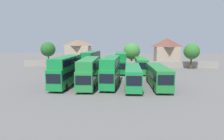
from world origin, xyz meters
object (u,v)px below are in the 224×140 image
object	(u,v)px
bus_3	(111,70)
bus_7	(110,64)
bus_2	(89,71)
bus_6	(91,61)
bus_9	(141,65)
tree_right_of_lot	(132,51)
bus_4	(133,75)
bus_5	(158,75)
bus_8	(121,61)
tree_left_of_lot	(192,52)
house_terrace_centre	(166,51)
bus_1	(66,69)
tree_behind_wall	(48,49)
house_terrace_left	(78,51)

from	to	relation	value
bus_3	bus_7	bearing A→B (deg)	-172.68
bus_2	bus_6	world-z (taller)	bus_6
bus_9	tree_right_of_lot	size ratio (longest dim) A/B	1.47
bus_4	bus_6	distance (m)	17.77
bus_5	bus_8	xyz separation A→B (m)	(-6.84, 14.83, 0.72)
bus_7	tree_left_of_lot	size ratio (longest dim) A/B	1.74
house_terrace_centre	tree_left_of_lot	bearing A→B (deg)	-67.36
bus_3	house_terrace_centre	xyz separation A→B (m)	(15.37, 33.39, 1.54)
bus_2	tree_left_of_lot	size ratio (longest dim) A/B	1.71
bus_7	tree_left_of_lot	distance (m)	22.95
house_terrace_centre	tree_right_of_lot	size ratio (longest dim) A/B	1.22
bus_1	tree_behind_wall	bearing A→B (deg)	-150.05
tree_left_of_lot	bus_5	bearing A→B (deg)	-118.11
bus_7	house_terrace_left	size ratio (longest dim) A/B	1.46
bus_5	house_terrace_left	xyz separation A→B (m)	(-21.94, 34.63, 2.02)
tree_right_of_lot	house_terrace_centre	bearing A→B (deg)	30.13
bus_4	bus_5	bearing A→B (deg)	96.16
bus_8	tree_behind_wall	distance (m)	21.72
bus_5	tree_right_of_lot	bearing A→B (deg)	-174.15
bus_6	bus_1	bearing A→B (deg)	-2.32
bus_6	house_terrace_centre	size ratio (longest dim) A/B	1.28
bus_1	bus_9	bearing A→B (deg)	139.02
bus_6	tree_behind_wall	world-z (taller)	tree_behind_wall
bus_5	tree_right_of_lot	xyz separation A→B (m)	(-3.97, 27.03, 2.47)
tree_left_of_lot	tree_behind_wall	xyz separation A→B (m)	(-39.38, -1.00, 0.48)
bus_1	bus_5	xyz separation A→B (m)	(15.62, 0.22, -0.83)
house_terrace_left	house_terrace_centre	xyz separation A→B (m)	(29.35, -1.00, 0.31)
bus_8	tree_behind_wall	xyz separation A→B (m)	(-20.50, 6.71, 2.51)
bus_8	tree_right_of_lot	bearing A→B (deg)	164.17
bus_5	tree_right_of_lot	size ratio (longest dim) A/B	1.69
bus_3	house_terrace_centre	size ratio (longest dim) A/B	1.27
bus_5	bus_7	world-z (taller)	bus_5
bus_2	tree_behind_wall	xyz separation A→B (m)	(-15.70, 21.80, 2.57)
bus_9	tree_left_of_lot	distance (m)	16.25
bus_8	house_terrace_centre	world-z (taller)	house_terrace_centre
bus_7	tree_left_of_lot	world-z (taller)	tree_left_of_lot
bus_3	bus_8	distance (m)	14.63
house_terrace_centre	bus_8	bearing A→B (deg)	-127.14
bus_1	bus_8	xyz separation A→B (m)	(8.78, 15.04, -0.11)
bus_1	bus_6	bearing A→B (deg)	175.07
bus_5	bus_6	bearing A→B (deg)	-138.35
bus_5	bus_7	xyz separation A→B (m)	(-9.32, 14.57, -0.02)
bus_9	tree_behind_wall	distance (m)	26.53
bus_4	tree_left_of_lot	world-z (taller)	tree_left_of_lot
bus_8	bus_6	bearing A→B (deg)	-88.85
bus_3	bus_6	bearing A→B (deg)	-155.12
bus_7	bus_5	bearing A→B (deg)	27.61
bus_3	bus_4	distance (m)	3.90
house_terrace_centre	tree_right_of_lot	xyz separation A→B (m)	(-11.37, -6.60, 0.15)
bus_6	bus_7	size ratio (longest dim) A/B	0.91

